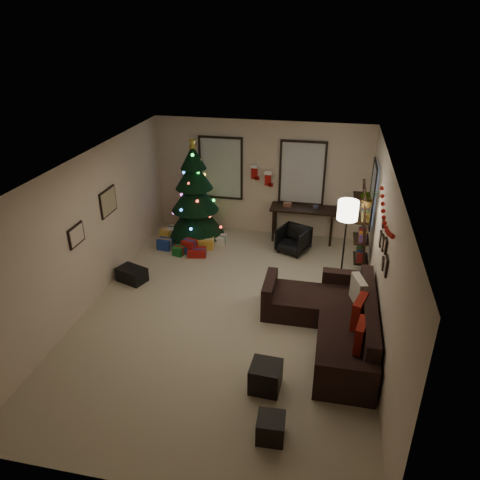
% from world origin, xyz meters
% --- Properties ---
extents(floor, '(7.00, 7.00, 0.00)m').
position_xyz_m(floor, '(0.00, 0.00, 0.00)').
color(floor, '#BAAC8D').
rests_on(floor, ground).
extents(ceiling, '(7.00, 7.00, 0.00)m').
position_xyz_m(ceiling, '(0.00, 0.00, 2.70)').
color(ceiling, white).
rests_on(ceiling, floor).
extents(wall_back, '(5.00, 0.00, 5.00)m').
position_xyz_m(wall_back, '(0.00, 3.50, 1.35)').
color(wall_back, beige).
rests_on(wall_back, floor).
extents(wall_front, '(5.00, 0.00, 5.00)m').
position_xyz_m(wall_front, '(0.00, -3.50, 1.35)').
color(wall_front, beige).
rests_on(wall_front, floor).
extents(wall_left, '(0.00, 7.00, 7.00)m').
position_xyz_m(wall_left, '(-2.50, 0.00, 1.35)').
color(wall_left, beige).
rests_on(wall_left, floor).
extents(wall_right, '(0.00, 7.00, 7.00)m').
position_xyz_m(wall_right, '(2.50, 0.00, 1.35)').
color(wall_right, beige).
rests_on(wall_right, floor).
extents(window_back_left, '(1.05, 0.06, 1.50)m').
position_xyz_m(window_back_left, '(-0.95, 3.47, 1.55)').
color(window_back_left, '#728CB2').
rests_on(window_back_left, wall_back).
extents(window_back_right, '(1.05, 0.06, 1.50)m').
position_xyz_m(window_back_right, '(0.95, 3.47, 1.55)').
color(window_back_right, '#728CB2').
rests_on(window_back_right, wall_back).
extents(window_right_wall, '(0.06, 0.90, 1.30)m').
position_xyz_m(window_right_wall, '(2.47, 2.55, 1.50)').
color(window_right_wall, '#728CB2').
rests_on(window_right_wall, wall_right).
extents(christmas_tree, '(1.31, 1.31, 2.44)m').
position_xyz_m(christmas_tree, '(-1.41, 2.81, 1.01)').
color(christmas_tree, black).
rests_on(christmas_tree, floor).
extents(presents, '(1.50, 1.05, 0.30)m').
position_xyz_m(presents, '(-1.49, 2.29, 0.12)').
color(presents, gold).
rests_on(presents, floor).
extents(sofa, '(1.84, 2.67, 0.86)m').
position_xyz_m(sofa, '(1.85, -0.31, 0.28)').
color(sofa, black).
rests_on(sofa, floor).
extents(pillow_red_a, '(0.20, 0.45, 0.43)m').
position_xyz_m(pillow_red_a, '(2.21, -1.07, 0.64)').
color(pillow_red_a, maroon).
rests_on(pillow_red_a, sofa).
extents(pillow_red_b, '(0.26, 0.49, 0.47)m').
position_xyz_m(pillow_red_b, '(2.21, -0.47, 0.64)').
color(pillow_red_b, maroon).
rests_on(pillow_red_b, sofa).
extents(pillow_cream, '(0.26, 0.49, 0.47)m').
position_xyz_m(pillow_cream, '(2.21, 0.15, 0.63)').
color(pillow_cream, beige).
rests_on(pillow_cream, sofa).
extents(ottoman_near, '(0.45, 0.45, 0.40)m').
position_xyz_m(ottoman_near, '(0.94, -1.71, 0.20)').
color(ottoman_near, black).
rests_on(ottoman_near, floor).
extents(ottoman_far, '(0.36, 0.36, 0.33)m').
position_xyz_m(ottoman_far, '(1.14, -2.54, 0.16)').
color(ottoman_far, black).
rests_on(ottoman_far, floor).
extents(desk, '(1.51, 0.54, 0.81)m').
position_xyz_m(desk, '(1.05, 3.22, 0.72)').
color(desk, black).
rests_on(desk, floor).
extents(desk_chair, '(0.73, 0.71, 0.59)m').
position_xyz_m(desk_chair, '(0.90, 2.57, 0.29)').
color(desk_chair, black).
rests_on(desk_chair, floor).
extents(bookshelf, '(0.30, 0.57, 1.96)m').
position_xyz_m(bookshelf, '(2.30, 1.79, 0.95)').
color(bookshelf, black).
rests_on(bookshelf, floor).
extents(potted_plant, '(0.50, 0.46, 0.47)m').
position_xyz_m(potted_plant, '(2.30, 1.60, 1.80)').
color(potted_plant, '#4C4C4C').
rests_on(potted_plant, bookshelf).
extents(floor_lamp, '(0.38, 0.38, 1.78)m').
position_xyz_m(floor_lamp, '(1.95, 1.29, 1.49)').
color(floor_lamp, black).
rests_on(floor_lamp, floor).
extents(art_map, '(0.04, 0.60, 0.50)m').
position_xyz_m(art_map, '(-2.48, 0.79, 1.61)').
color(art_map, black).
rests_on(art_map, wall_left).
extents(art_abstract, '(0.04, 0.45, 0.35)m').
position_xyz_m(art_abstract, '(-2.48, -0.42, 1.47)').
color(art_abstract, black).
rests_on(art_abstract, wall_left).
extents(gallery, '(0.03, 1.25, 0.54)m').
position_xyz_m(gallery, '(2.48, -0.07, 1.57)').
color(gallery, black).
rests_on(gallery, wall_right).
extents(garland, '(0.08, 1.90, 0.30)m').
position_xyz_m(garland, '(2.45, 0.03, 2.07)').
color(garland, '#A5140C').
rests_on(garland, wall_right).
extents(stocking_left, '(0.20, 0.05, 0.36)m').
position_xyz_m(stocking_left, '(-0.14, 3.45, 1.52)').
color(stocking_left, '#990F0C').
rests_on(stocking_left, wall_back).
extents(stocking_right, '(0.20, 0.05, 0.36)m').
position_xyz_m(stocking_right, '(0.19, 3.39, 1.40)').
color(stocking_right, '#990F0C').
rests_on(stocking_right, wall_back).
extents(storage_bin, '(0.65, 0.54, 0.28)m').
position_xyz_m(storage_bin, '(-2.11, 0.65, 0.14)').
color(storage_bin, black).
rests_on(storage_bin, floor).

